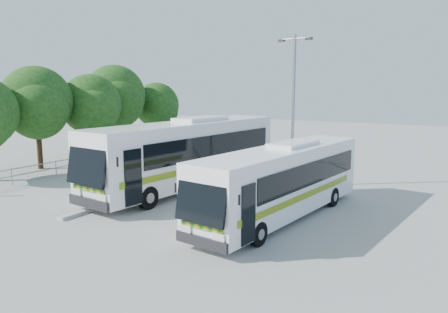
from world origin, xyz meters
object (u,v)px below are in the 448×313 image
Objects in this scene: tree_far_b at (37,102)px; lamppost at (293,105)px; tree_far_e at (157,105)px; tree_far_d at (115,96)px; tree_far_c at (91,105)px; coach_main at (188,153)px; coach_adjacent at (282,180)px.

tree_far_b is 17.16m from lamppost.
tree_far_e is at bearing 161.27° from lamppost.
tree_far_e is 18.32m from lamppost.
tree_far_d is at bearing -98.63° from tree_far_e.
coach_main is (11.12, -3.53, -2.24)m from tree_far_c.
coach_adjacent is (18.23, -14.12, -2.22)m from tree_far_e.
coach_main is (12.01, 0.37, -2.55)m from tree_far_b.
tree_far_e is at bearing 81.37° from tree_far_d.
lamppost is at bearing -12.45° from tree_far_d.
tree_far_c is 8.22m from tree_far_e.
coach_main reaches higher than coach_adjacent.
tree_far_c reaches higher than coach_main.
tree_far_d is at bearing 92.23° from tree_far_b.
tree_far_c is 3.93m from tree_far_d.
lamppost reaches higher than tree_far_c.
coach_main is at bearing -17.60° from tree_far_c.
tree_far_c is 18.87m from coach_adjacent.
tree_far_d is 0.54× the size of coach_main.
tree_far_c is at bearing -86.46° from tree_far_e.
tree_far_b reaches higher than coach_adjacent.
tree_far_b is 12.13m from tree_far_e.
tree_far_b reaches higher than coach_main.
lamppost is (-1.90, 5.87, 2.95)m from coach_adjacent.
coach_main is at bearing -135.53° from lamppost.
tree_far_e is at bearing 148.77° from coach_adjacent.
tree_far_e is 23.17m from coach_adjacent.
coach_main is (11.62, -11.73, -1.87)m from tree_far_e.
tree_far_d is 1.24× the size of tree_far_e.
tree_far_c is at bearing 168.06° from coach_adjacent.
tree_far_b is at bearing -172.06° from coach_main.
tree_far_d is 0.66× the size of coach_adjacent.
tree_far_c is 11.88m from coach_main.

